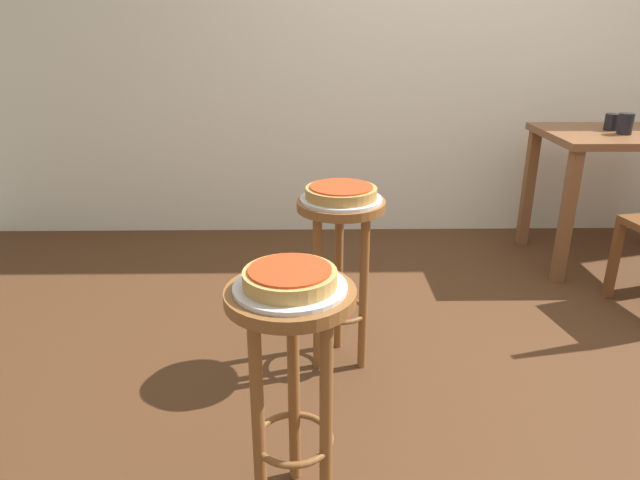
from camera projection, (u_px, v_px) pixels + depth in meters
ground_plane at (498, 354)px, 2.46m from camera, size 6.00×6.00×0.00m
stool_foreground at (292, 356)px, 1.52m from camera, size 0.34×0.34×0.71m
serving_plate_foreground at (290, 287)px, 1.45m from camera, size 0.29×0.29×0.01m
pizza_foreground at (290, 277)px, 1.44m from camera, size 0.24×0.24×0.05m
stool_middle at (340, 249)px, 2.24m from camera, size 0.34×0.34×0.71m
serving_plate_middle at (341, 199)px, 2.17m from camera, size 0.32×0.32×0.01m
pizza_middle at (341, 192)px, 2.16m from camera, size 0.27×0.27×0.05m
dining_table at (626, 156)px, 3.20m from camera, size 0.93×0.67×0.78m
cup_near_edge at (625, 124)px, 3.07m from camera, size 0.08×0.08×0.11m
cup_far_edge at (612, 122)px, 3.19m from camera, size 0.08×0.08×0.09m
condiment_shaker at (627, 127)px, 3.10m from camera, size 0.04×0.04×0.07m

